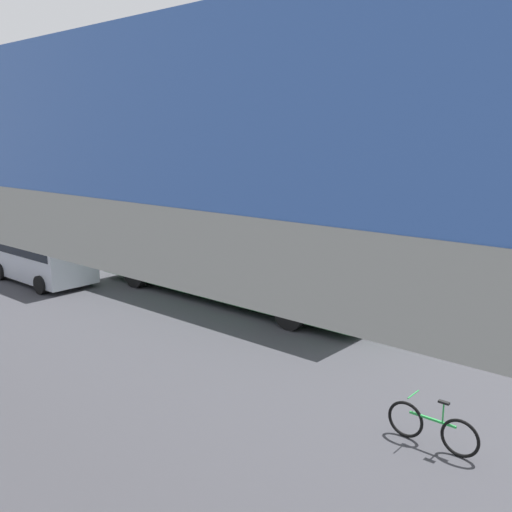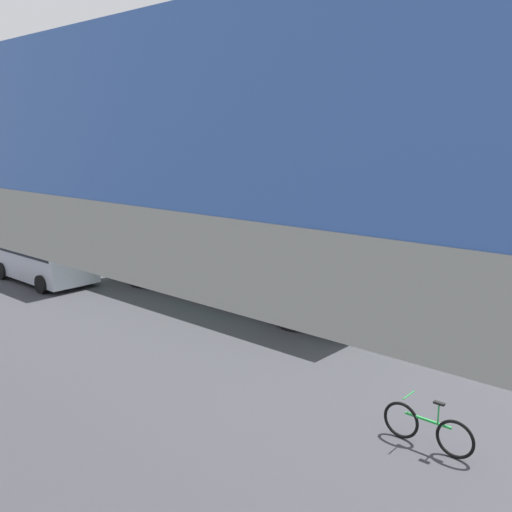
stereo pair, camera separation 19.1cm
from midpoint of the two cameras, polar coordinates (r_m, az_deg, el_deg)
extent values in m
plane|color=#38383D|center=(20.79, -3.64, -3.75)|extent=(80.00, 80.00, 0.00)
cube|color=#1E8C38|center=(19.81, -3.00, 0.58)|extent=(11.50, 2.55, 2.86)
cube|color=black|center=(19.72, -3.01, 2.05)|extent=(11.04, 2.59, 0.90)
cube|color=white|center=(19.59, -3.04, 4.34)|extent=(11.27, 2.58, 0.20)
cube|color=black|center=(24.05, -12.97, 3.15)|extent=(0.04, 2.24, 1.20)
cylinder|color=black|center=(21.96, -12.24, -1.75)|extent=(1.04, 0.30, 1.04)
cylinder|color=black|center=(23.52, -7.28, -0.66)|extent=(1.04, 0.30, 1.04)
cylinder|color=black|center=(16.84, 3.11, -5.70)|extent=(1.04, 0.30, 1.04)
cylinder|color=black|center=(18.84, 7.89, -3.87)|extent=(1.04, 0.30, 1.04)
cube|color=#B7BCC6|center=(23.70, -20.94, 0.21)|extent=(4.80, 1.95, 1.86)
cube|color=black|center=(23.63, -21.01, 1.06)|extent=(4.42, 1.98, 0.56)
cylinder|color=black|center=(24.83, -24.52, -1.41)|extent=(0.68, 0.22, 0.68)
cylinder|color=black|center=(25.67, -20.59, -0.68)|extent=(0.68, 0.22, 0.68)
cylinder|color=black|center=(22.05, -21.05, -2.71)|extent=(0.68, 0.22, 0.68)
cylinder|color=black|center=(22.99, -16.78, -1.84)|extent=(0.68, 0.22, 0.68)
torus|color=black|center=(11.53, 14.30, -15.61)|extent=(0.72, 0.06, 0.72)
torus|color=black|center=(11.17, 19.32, -16.89)|extent=(0.72, 0.06, 0.72)
cube|color=green|center=(11.26, 16.82, -15.44)|extent=(0.89, 0.04, 0.04)
cylinder|color=green|center=(11.11, 17.80, -14.75)|extent=(0.03, 0.03, 0.40)
cube|color=black|center=(11.02, 17.87, -13.82)|extent=(0.20, 0.08, 0.04)
cylinder|color=green|center=(11.24, 15.04, -13.28)|extent=(0.02, 0.44, 0.02)
cylinder|color=#2D2D38|center=(20.82, 16.77, -3.02)|extent=(0.32, 0.32, 0.85)
cylinder|color=#3F3F47|center=(20.64, 16.90, -0.94)|extent=(0.38, 0.38, 0.70)
sphere|color=tan|center=(20.54, 16.98, 0.37)|extent=(0.22, 0.22, 0.22)
cylinder|color=slate|center=(27.85, -6.91, 3.16)|extent=(0.08, 0.08, 2.80)
cube|color=blue|center=(27.70, -6.97, 5.41)|extent=(0.04, 0.60, 0.60)
cube|color=silver|center=(20.18, 9.24, -4.37)|extent=(2.00, 0.20, 0.01)
cube|color=silver|center=(22.44, 0.53, -2.53)|extent=(2.00, 0.20, 0.01)
cube|color=silver|center=(25.15, -6.43, -1.02)|extent=(2.00, 0.20, 0.01)
camera|label=1|loc=(0.10, -90.28, -0.06)|focal=39.83mm
camera|label=2|loc=(0.10, 89.72, 0.06)|focal=39.83mm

